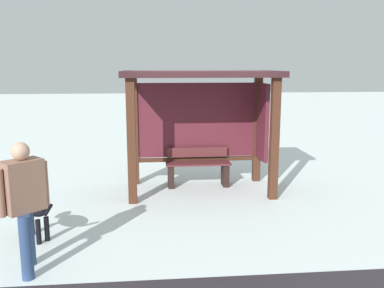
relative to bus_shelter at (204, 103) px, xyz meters
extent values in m
plane|color=white|center=(-0.10, -0.19, -1.73)|extent=(60.00, 60.00, 0.00)
cube|color=#442518|center=(-1.38, -0.81, -0.61)|extent=(0.15, 0.15, 2.23)
cube|color=#442518|center=(1.19, -0.81, -0.61)|extent=(0.15, 0.15, 2.23)
cube|color=#442518|center=(-1.38, 0.43, -0.61)|extent=(0.15, 0.15, 2.23)
cube|color=#442518|center=(1.19, 0.43, -0.61)|extent=(0.15, 0.15, 2.23)
cube|color=#31191D|center=(-0.10, -0.19, 0.56)|extent=(2.92, 1.60, 0.11)
cube|color=#561E29|center=(-0.10, 0.43, -0.40)|extent=(2.42, 0.08, 1.53)
cube|color=#442518|center=(-0.10, 0.41, -1.22)|extent=(2.42, 0.06, 0.08)
cube|color=#561E29|center=(1.19, 0.03, -0.40)|extent=(0.08, 0.69, 1.53)
cube|color=#592629|center=(-0.10, 0.13, -1.25)|extent=(1.32, 0.41, 0.03)
cube|color=#592629|center=(-0.10, 0.32, -1.05)|extent=(1.25, 0.04, 0.20)
cube|color=black|center=(0.46, 0.13, -1.49)|extent=(0.12, 0.35, 0.46)
cube|color=black|center=(-0.66, 0.13, -1.49)|extent=(0.12, 0.35, 0.46)
cube|color=#926854|center=(-2.51, -3.25, -0.66)|extent=(0.50, 0.49, 0.61)
sphere|color=tan|center=(-2.51, -3.25, -0.25)|extent=(0.21, 0.21, 0.21)
cylinder|color=navy|center=(-2.55, -3.07, -1.34)|extent=(0.20, 0.20, 0.77)
cylinder|color=navy|center=(-2.47, -3.43, -1.34)|extent=(0.20, 0.20, 0.77)
cylinder|color=#926854|center=(-2.32, -3.07, -0.69)|extent=(0.13, 0.13, 0.55)
cylinder|color=#926854|center=(-2.71, -3.44, -0.69)|extent=(0.13, 0.13, 0.55)
ellipsoid|color=black|center=(-2.70, -2.29, -1.25)|extent=(0.57, 0.54, 0.24)
sphere|color=black|center=(-2.95, -2.06, -1.20)|extent=(0.18, 0.18, 0.18)
cylinder|color=black|center=(-2.44, -2.52, -1.22)|extent=(0.17, 0.16, 0.20)
cylinder|color=black|center=(-2.79, -2.12, -1.55)|extent=(0.07, 0.07, 0.35)
cylinder|color=black|center=(-2.88, -2.22, -1.55)|extent=(0.07, 0.07, 0.35)
cylinder|color=black|center=(-2.52, -2.36, -1.55)|extent=(0.07, 0.07, 0.35)
cylinder|color=black|center=(-2.61, -2.46, -1.55)|extent=(0.07, 0.07, 0.35)
camera|label=1|loc=(-1.00, -8.02, 0.71)|focal=38.65mm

